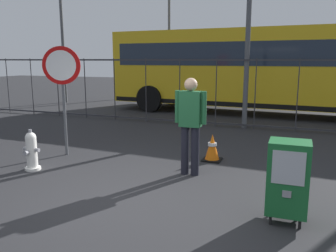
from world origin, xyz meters
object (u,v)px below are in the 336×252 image
Objects in this scene: newspaper_box_primary at (288,178)px; traffic_cone at (212,148)px; pedestrian at (190,121)px; stop_sign at (62,78)px; fire_hydrant at (31,151)px; bus_near at (255,67)px; street_light_far_right at (169,5)px.

newspaper_box_primary reaches higher than traffic_cone.
stop_sign is at bearing 173.93° from pedestrian.
fire_hydrant is 3.38m from traffic_cone.
fire_hydrant is 2.91m from pedestrian.
traffic_cone is 0.05× the size of bus_near.
newspaper_box_primary is at bearing -64.34° from street_light_far_right.
stop_sign is 4.21× the size of traffic_cone.
bus_near is 1.26× the size of street_light_far_right.
bus_near reaches higher than pedestrian.
newspaper_box_primary is at bearing -57.07° from traffic_cone.
traffic_cone is at bearing 12.69° from stop_sign.
bus_near is (2.97, 7.18, 0.11)m from stop_sign.
pedestrian reaches higher than fire_hydrant.
traffic_cone is (-1.46, 2.26, -0.31)m from newspaper_box_primary.
fire_hydrant is at bearing -87.24° from stop_sign.
street_light_far_right is (-5.12, 12.76, 3.86)m from pedestrian.
traffic_cone is at bearing -86.64° from bus_near.
stop_sign is at bearing -109.02° from bus_near.
street_light_far_right is at bearing 115.66° from newspaper_box_primary.
pedestrian is at bearing 141.47° from newspaper_box_primary.
newspaper_box_primary is 1.92× the size of traffic_cone.
street_light_far_right is at bearing 99.99° from fire_hydrant.
stop_sign is at bearing -167.31° from traffic_cone.
pedestrian is (-1.63, 1.30, 0.38)m from newspaper_box_primary.
stop_sign is 1.34× the size of pedestrian.
bus_near is at bearing -44.91° from street_light_far_right.
street_light_far_right reaches higher than bus_near.
stop_sign is 0.21× the size of bus_near.
bus_near is (-1.46, 8.78, 1.14)m from newspaper_box_primary.
bus_near is at bearing 99.42° from newspaper_box_primary.
street_light_far_right is (-2.33, 12.46, 3.21)m from stop_sign.
fire_hydrant reaches higher than traffic_cone.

